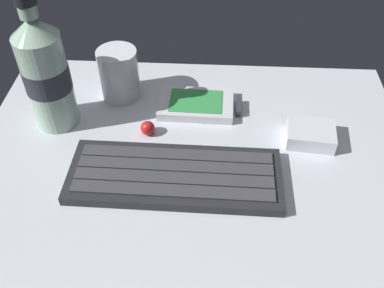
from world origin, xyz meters
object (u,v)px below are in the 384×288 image
(handheld_device, at_px, (200,105))
(juice_cup, at_px, (119,76))
(water_bottle, at_px, (46,73))
(trackball_mouse, at_px, (148,128))
(keyboard, at_px, (175,175))
(charger_block, at_px, (310,134))

(handheld_device, bearing_deg, juice_cup, 168.57)
(water_bottle, height_order, trackball_mouse, water_bottle)
(keyboard, height_order, juice_cup, juice_cup)
(keyboard, relative_size, handheld_device, 2.25)
(handheld_device, height_order, water_bottle, water_bottle)
(keyboard, bearing_deg, trackball_mouse, 118.35)
(handheld_device, distance_m, charger_block, 0.18)
(handheld_device, distance_m, juice_cup, 0.14)
(water_bottle, relative_size, charger_block, 2.97)
(keyboard, bearing_deg, handheld_device, 79.81)
(keyboard, distance_m, trackball_mouse, 0.10)
(keyboard, bearing_deg, juice_cup, 119.90)
(charger_block, distance_m, trackball_mouse, 0.24)
(juice_cup, distance_m, trackball_mouse, 0.11)
(juice_cup, bearing_deg, charger_block, -17.30)
(keyboard, xyz_separation_m, charger_block, (0.20, 0.09, 0.00))
(water_bottle, distance_m, charger_block, 0.40)
(keyboard, distance_m, handheld_device, 0.16)
(handheld_device, height_order, charger_block, charger_block)
(charger_block, bearing_deg, water_bottle, 176.48)
(keyboard, bearing_deg, charger_block, 24.42)
(juice_cup, bearing_deg, keyboard, -60.10)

